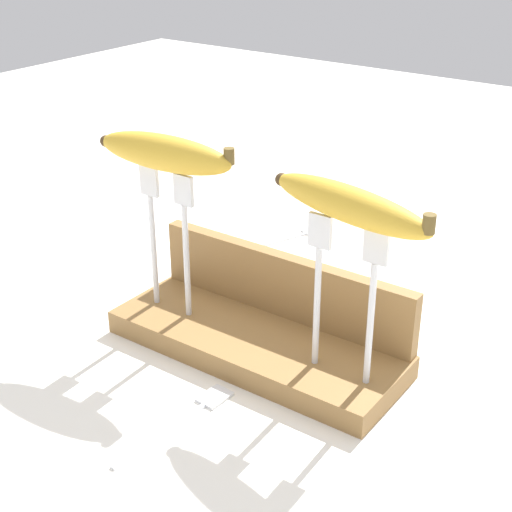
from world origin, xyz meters
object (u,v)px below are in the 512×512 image
Objects in this scene: fork_stand_left at (168,228)px; banana_raised_right at (349,204)px; fork_fallen_far at (189,413)px; fork_stand_right at (345,285)px; banana_raised_left at (164,153)px; fork_fallen_near at (292,236)px.

fork_stand_left is 0.25m from banana_raised_right.
fork_stand_right is at bearing 49.54° from fork_fallen_far.
fork_stand_left is at bearing 136.23° from fork_fallen_far.
fork_fallen_near is at bearing 94.99° from banana_raised_left.
banana_raised_right reaches higher than fork_fallen_near.
banana_raised_right is 0.46m from fork_fallen_near.
banana_raised_left reaches higher than banana_raised_right.
fork_fallen_far is at bearing -43.75° from banana_raised_left.
banana_raised_right is 1.20× the size of fork_fallen_near.
fork_fallen_near is (-0.26, 0.31, -0.22)m from banana_raised_right.
fork_stand_left reaches higher than fork_fallen_near.
fork_fallen_far is (-0.11, -0.13, -0.22)m from banana_raised_right.
fork_stand_right is 0.88× the size of banana_raised_right.
banana_raised_left is 0.29m from fork_fallen_far.
fork_stand_left is 0.24m from fork_stand_right.
fork_fallen_near is 1.02× the size of fork_fallen_far.
banana_raised_right is 1.22× the size of fork_fallen_far.
banana_raised_left is 1.12× the size of fork_fallen_far.
banana_raised_left is at bearing 136.25° from fork_fallen_far.
banana_raised_left reaches higher than fork_fallen_near.
banana_raised_left reaches higher than fork_stand_right.
fork_fallen_far is (0.16, -0.44, 0.00)m from fork_fallen_near.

